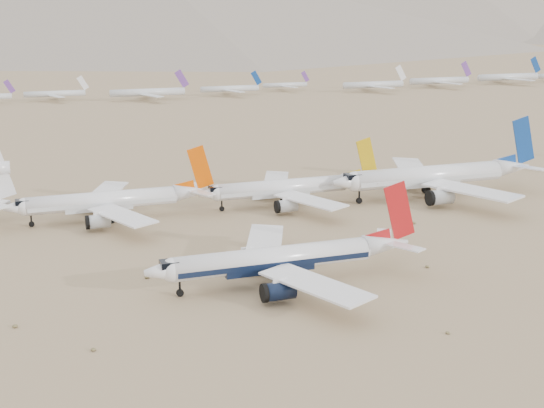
{
  "coord_description": "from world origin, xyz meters",
  "views": [
    {
      "loc": [
        -53.97,
        -124.84,
        51.13
      ],
      "look_at": [
        2.92,
        35.31,
        7.0
      ],
      "focal_mm": 50.0,
      "sensor_mm": 36.0,
      "label": 1
    }
  ],
  "objects": [
    {
      "name": "ground",
      "position": [
        0.0,
        0.0,
        0.0
      ],
      "size": [
        7000.0,
        7000.0,
        0.0
      ],
      "primitive_type": "plane",
      "color": "#866F4E",
      "rests_on": "ground"
    },
    {
      "name": "row2_navy_widebody",
      "position": [
        57.88,
        53.31,
        5.96
      ],
      "size": [
        60.02,
        58.69,
        21.35
      ],
      "color": "white",
      "rests_on": "ground"
    },
    {
      "name": "row2_gold_tail",
      "position": [
        16.1,
        58.12,
        4.78
      ],
      "size": [
        47.99,
        46.93,
        17.09
      ],
      "color": "white",
      "rests_on": "ground"
    },
    {
      "name": "desert_scrub",
      "position": [
        -2.63,
        -27.34,
        0.29
      ],
      "size": [
        261.14,
        121.67,
        0.63
      ],
      "color": "brown",
      "rests_on": "ground"
    },
    {
      "name": "main_airliner",
      "position": [
        -5.96,
        2.97,
        5.02
      ],
      "size": [
        51.7,
        50.49,
        18.24
      ],
      "color": "white",
      "rests_on": "ground"
    },
    {
      "name": "row2_orange_tail",
      "position": [
        -30.76,
        59.46,
        4.89
      ],
      "size": [
        48.86,
        47.8,
        17.43
      ],
      "color": "white",
      "rests_on": "ground"
    },
    {
      "name": "distant_storage_row",
      "position": [
        48.61,
        313.09,
        4.44
      ],
      "size": [
        631.53,
        58.77,
        16.07
      ],
      "color": "silver",
      "rests_on": "ground"
    }
  ]
}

